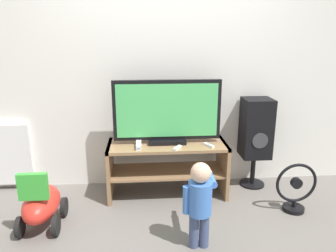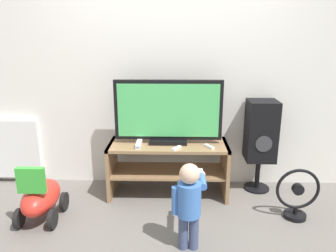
% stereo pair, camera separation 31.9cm
% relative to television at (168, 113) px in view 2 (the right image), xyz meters
% --- Properties ---
extents(ground_plane, '(16.00, 16.00, 0.00)m').
position_rel_television_xyz_m(ground_plane, '(0.00, -0.26, -0.88)').
color(ground_plane, slate).
extents(wall_back, '(10.00, 0.06, 2.60)m').
position_rel_television_xyz_m(wall_back, '(0.00, 0.30, 0.42)').
color(wall_back, silver).
rests_on(wall_back, ground_plane).
extents(tv_stand, '(1.22, 0.48, 0.56)m').
position_rel_television_xyz_m(tv_stand, '(0.00, -0.02, -0.51)').
color(tv_stand, '#93704C').
rests_on(tv_stand, ground_plane).
extents(television, '(1.08, 0.20, 0.65)m').
position_rel_television_xyz_m(television, '(0.00, 0.00, 0.00)').
color(television, black).
rests_on(television, tv_stand).
extents(game_console, '(0.05, 0.20, 0.05)m').
position_rel_television_xyz_m(game_console, '(-0.29, -0.12, -0.30)').
color(game_console, white).
rests_on(game_console, tv_stand).
extents(remote_primary, '(0.10, 0.13, 0.03)m').
position_rel_television_xyz_m(remote_primary, '(0.41, -0.14, -0.31)').
color(remote_primary, white).
rests_on(remote_primary, tv_stand).
extents(remote_secondary, '(0.10, 0.13, 0.03)m').
position_rel_television_xyz_m(remote_secondary, '(0.08, -0.20, -0.31)').
color(remote_secondary, white).
rests_on(remote_secondary, tv_stand).
extents(child, '(0.27, 0.42, 0.72)m').
position_rel_television_xyz_m(child, '(0.18, -0.93, -0.45)').
color(child, '#3F4C72').
rests_on(child, ground_plane).
extents(speaker_tower, '(0.30, 0.29, 0.99)m').
position_rel_television_xyz_m(speaker_tower, '(0.97, 0.10, -0.24)').
color(speaker_tower, black).
rests_on(speaker_tower, ground_plane).
extents(floor_fan, '(0.40, 0.20, 0.49)m').
position_rel_television_xyz_m(floor_fan, '(1.19, -0.47, -0.66)').
color(floor_fan, black).
rests_on(floor_fan, ground_plane).
extents(ride_on_toy, '(0.34, 0.56, 0.57)m').
position_rel_television_xyz_m(ride_on_toy, '(-1.14, -0.55, -0.66)').
color(ride_on_toy, red).
rests_on(ride_on_toy, ground_plane).
extents(radiator, '(0.68, 0.08, 0.73)m').
position_rel_television_xyz_m(radiator, '(-1.78, 0.23, -0.49)').
color(radiator, white).
rests_on(radiator, ground_plane).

